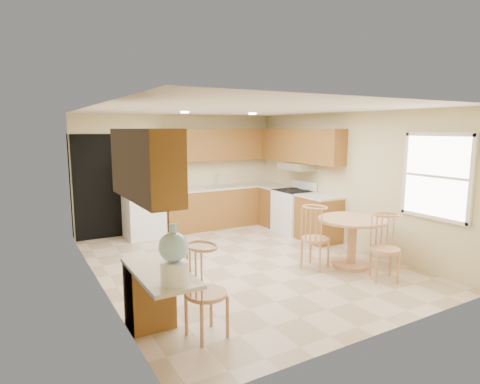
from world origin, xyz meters
TOP-DOWN VIEW (x-y plane):
  - floor at (0.00, 0.00)m, footprint 5.50×5.50m
  - ceiling at (0.00, 0.00)m, footprint 4.50×5.50m
  - wall_back at (0.00, 2.75)m, footprint 4.50×0.02m
  - wall_front at (0.00, -2.75)m, footprint 4.50×0.02m
  - wall_left at (-2.25, 0.00)m, footprint 0.02×5.50m
  - wall_right at (2.25, 0.00)m, footprint 0.02×5.50m
  - doorway at (-1.75, 2.73)m, footprint 0.90×0.02m
  - base_cab_back at (0.88, 2.45)m, footprint 2.75×0.60m
  - counter_back at (0.88, 2.45)m, footprint 2.75×0.63m
  - base_cab_right_a at (1.95, 1.85)m, footprint 0.60×0.59m
  - counter_right_a at (1.95, 1.85)m, footprint 0.63×0.59m
  - base_cab_right_b at (1.95, 0.40)m, footprint 0.60×0.80m
  - counter_right_b at (1.95, 0.40)m, footprint 0.63×0.80m
  - upper_cab_back at (0.88, 2.58)m, footprint 2.75×0.33m
  - upper_cab_right at (2.08, 1.21)m, footprint 0.33×2.42m
  - upper_cab_left at (-2.08, -1.60)m, footprint 0.33×1.40m
  - sink at (0.85, 2.45)m, footprint 0.78×0.44m
  - range_hood at (2.00, 1.18)m, footprint 0.50×0.76m
  - desk_pedestal at (-2.00, -1.32)m, footprint 0.48×0.42m
  - desk_top at (-2.00, -1.70)m, footprint 0.50×1.20m
  - window at (2.23, -1.85)m, footprint 0.06×1.12m
  - can_light_a at (-0.50, 1.20)m, footprint 0.14×0.14m
  - can_light_b at (0.90, 1.20)m, footprint 0.14×0.14m
  - refrigerator at (-0.95, 2.40)m, footprint 0.74×0.72m
  - stove at (1.92, 1.18)m, footprint 0.65×0.76m
  - dining_table at (1.40, -1.03)m, footprint 1.08×1.08m
  - chair_table_a at (0.86, -0.87)m, footprint 0.44×0.57m
  - chair_table_b at (1.40, -1.77)m, footprint 0.43×0.50m
  - chair_desk at (-1.55, -1.95)m, footprint 0.44×0.58m
  - water_crock at (-2.00, -2.12)m, footprint 0.28×0.28m

SIDE VIEW (x-z plane):
  - floor at x=0.00m, z-range 0.00..0.00m
  - desk_pedestal at x=-2.00m, z-range 0.00..0.72m
  - base_cab_back at x=0.88m, z-range 0.00..0.87m
  - base_cab_right_a at x=1.95m, z-range 0.00..0.87m
  - base_cab_right_b at x=1.95m, z-range 0.00..0.87m
  - stove at x=1.92m, z-range -0.08..1.01m
  - dining_table at x=1.40m, z-range 0.12..0.92m
  - chair_table_b at x=1.40m, z-range 0.11..1.08m
  - chair_table_a at x=0.86m, z-range 0.11..1.11m
  - chair_desk at x=-1.55m, z-range 0.11..1.12m
  - desk_top at x=-2.00m, z-range 0.73..0.77m
  - refrigerator at x=-0.95m, z-range 0.00..1.67m
  - counter_back at x=0.88m, z-range 0.87..0.91m
  - counter_right_a at x=1.95m, z-range 0.87..0.91m
  - counter_right_b at x=1.95m, z-range 0.87..0.91m
  - sink at x=0.85m, z-range 0.91..0.92m
  - water_crock at x=-2.00m, z-range 0.74..1.32m
  - doorway at x=-1.75m, z-range 0.00..2.10m
  - wall_back at x=0.00m, z-range 0.00..2.50m
  - wall_front at x=0.00m, z-range 0.00..2.50m
  - wall_left at x=-2.25m, z-range 0.00..2.50m
  - wall_right at x=2.25m, z-range 0.00..2.50m
  - range_hood at x=2.00m, z-range 1.35..1.49m
  - window at x=2.23m, z-range 0.85..2.15m
  - upper_cab_back at x=0.88m, z-range 1.50..2.20m
  - upper_cab_right at x=2.08m, z-range 1.50..2.20m
  - upper_cab_left at x=-2.08m, z-range 1.50..2.20m
  - can_light_a at x=-0.50m, z-range 2.48..2.49m
  - can_light_b at x=0.90m, z-range 2.48..2.49m
  - ceiling at x=0.00m, z-range 2.49..2.51m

